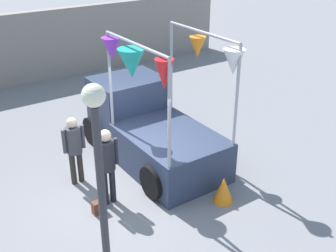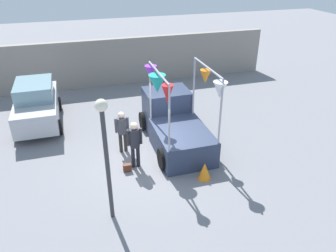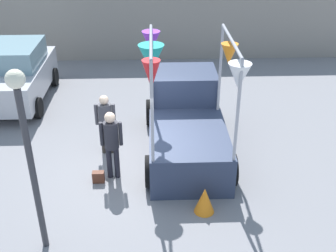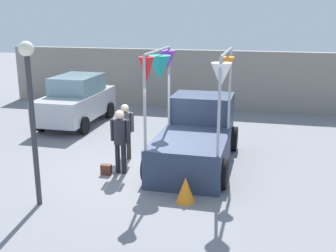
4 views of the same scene
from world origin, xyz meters
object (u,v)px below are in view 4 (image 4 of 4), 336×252
person_customer (120,135)px  parked_car (77,100)px  handbag (106,170)px  person_vendor (125,126)px  street_lamp (31,100)px  folded_kite_bundle_tangerine (185,190)px  vendor_truck (196,133)px

person_customer → parked_car: bearing=126.9°
parked_car → handbag: parked_car is taller
person_customer → person_vendor: (-0.25, 1.12, -0.06)m
street_lamp → parked_car: bearing=108.3°
parked_car → person_customer: size_ratio=2.29×
person_vendor → street_lamp: street_lamp is taller
street_lamp → folded_kite_bundle_tangerine: (3.21, 0.89, -2.11)m
vendor_truck → person_vendor: size_ratio=2.44×
handbag → person_vendor: bearing=85.6°
person_customer → handbag: (-0.35, -0.20, -0.92)m
parked_car → person_customer: 5.66m
parked_car → person_vendor: parked_car is taller
parked_car → folded_kite_bundle_tangerine: 8.04m
vendor_truck → person_customer: vendor_truck is taller
vendor_truck → folded_kite_bundle_tangerine: bearing=-85.1°
vendor_truck → folded_kite_bundle_tangerine: 2.79m
vendor_truck → folded_kite_bundle_tangerine: (0.23, -2.72, -0.58)m
vendor_truck → person_vendor: bearing=-173.5°
person_vendor → street_lamp: (-0.91, -3.37, 1.41)m
person_customer → folded_kite_bundle_tangerine: size_ratio=2.91×
person_customer → folded_kite_bundle_tangerine: 2.57m
person_customer → street_lamp: (-1.16, -2.24, 1.34)m
vendor_truck → folded_kite_bundle_tangerine: vendor_truck is taller
handbag → street_lamp: 3.16m
person_vendor → folded_kite_bundle_tangerine: size_ratio=2.76×
folded_kite_bundle_tangerine → person_customer: bearing=146.4°
parked_car → person_vendor: (3.15, -3.40, 0.05)m
person_vendor → folded_kite_bundle_tangerine: person_vendor is taller
vendor_truck → folded_kite_bundle_tangerine: size_ratio=6.74×
handbag → folded_kite_bundle_tangerine: 2.67m
street_lamp → folded_kite_bundle_tangerine: bearing=15.4°
vendor_truck → parked_car: size_ratio=1.01×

